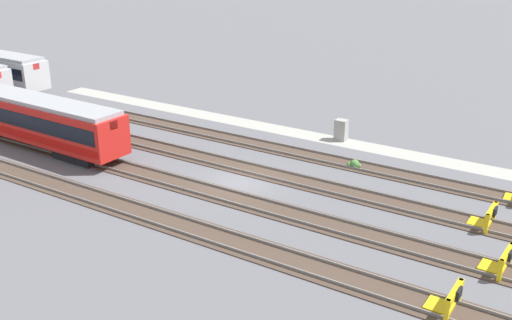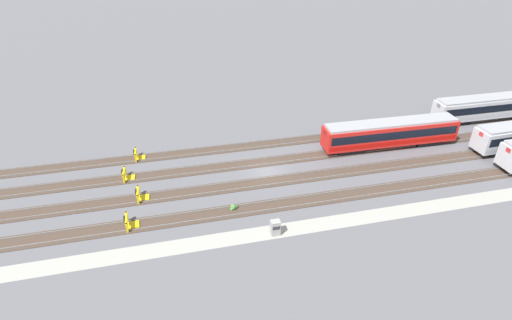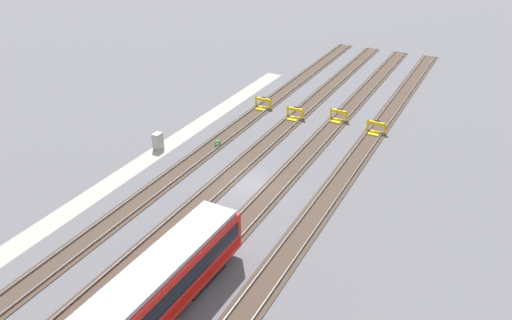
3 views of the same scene
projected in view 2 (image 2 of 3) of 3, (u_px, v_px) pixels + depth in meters
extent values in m
plane|color=#5B5B60|center=(266.00, 172.00, 47.67)|extent=(400.00, 400.00, 0.00)
cube|color=#9E9E93|center=(293.00, 229.00, 38.87)|extent=(54.00, 2.00, 0.01)
cube|color=#47382D|center=(282.00, 204.00, 42.16)|extent=(90.00, 2.23, 0.06)
cube|color=slate|center=(280.00, 199.00, 42.70)|extent=(90.00, 0.07, 0.15)
cube|color=slate|center=(284.00, 208.00, 41.51)|extent=(90.00, 0.07, 0.15)
cube|color=#47382D|center=(271.00, 181.00, 45.82)|extent=(90.00, 2.24, 0.06)
cube|color=slate|center=(269.00, 177.00, 46.36)|extent=(90.00, 0.07, 0.15)
cube|color=slate|center=(273.00, 184.00, 45.17)|extent=(90.00, 0.07, 0.15)
cube|color=#47382D|center=(262.00, 162.00, 49.48)|extent=(90.00, 2.24, 0.06)
cube|color=slate|center=(260.00, 159.00, 50.03)|extent=(90.00, 0.07, 0.15)
cube|color=slate|center=(263.00, 164.00, 48.83)|extent=(90.00, 0.07, 0.15)
cube|color=#47382D|center=(254.00, 145.00, 53.15)|extent=(90.00, 2.23, 0.06)
cube|color=slate|center=(253.00, 142.00, 53.69)|extent=(90.00, 0.07, 0.15)
cube|color=slate|center=(255.00, 147.00, 52.49)|extent=(90.00, 0.07, 0.15)
cube|color=red|center=(481.00, 134.00, 49.39)|extent=(0.10, 0.70, 0.56)
cube|color=black|center=(497.00, 150.00, 51.50)|extent=(3.65, 2.32, 0.70)
cube|color=red|center=(390.00, 133.00, 51.82)|extent=(18.06, 3.18, 2.70)
cube|color=black|center=(391.00, 131.00, 51.66)|extent=(17.34, 3.20, 1.08)
cube|color=#B70F0A|center=(389.00, 138.00, 52.21)|extent=(17.70, 3.20, 0.54)
cube|color=#999BA0|center=(392.00, 123.00, 51.05)|extent=(17.51, 2.89, 0.30)
cube|color=red|center=(453.00, 120.00, 52.90)|extent=(0.09, 0.70, 0.56)
cube|color=red|center=(326.00, 133.00, 49.72)|extent=(0.09, 0.70, 0.56)
cube|color=black|center=(426.00, 140.00, 53.69)|extent=(3.65, 2.32, 0.70)
cube|color=black|center=(348.00, 149.00, 51.71)|extent=(3.65, 2.32, 0.70)
cube|color=silver|center=(491.00, 107.00, 59.12)|extent=(18.02, 2.91, 2.70)
cube|color=black|center=(492.00, 105.00, 58.96)|extent=(17.30, 2.94, 1.08)
cube|color=#B2B5BA|center=(489.00, 111.00, 59.51)|extent=(17.66, 2.94, 0.54)
cube|color=#999BA0|center=(494.00, 97.00, 58.35)|extent=(17.47, 2.62, 0.30)
cube|color=red|center=(439.00, 106.00, 56.90)|extent=(0.08, 0.70, 0.56)
cube|color=black|center=(455.00, 121.00, 58.94)|extent=(3.61, 2.26, 0.70)
cube|color=red|center=(509.00, 150.00, 45.93)|extent=(0.09, 0.70, 0.56)
cube|color=gold|center=(127.00, 217.00, 39.55)|extent=(0.19, 0.19, 1.15)
cube|color=gold|center=(127.00, 228.00, 38.07)|extent=(0.19, 0.19, 1.15)
cube|color=gold|center=(126.00, 219.00, 38.59)|extent=(0.33, 2.01, 0.30)
cube|color=gold|center=(134.00, 225.00, 39.19)|extent=(1.15, 1.13, 0.18)
cube|color=black|center=(124.00, 219.00, 38.55)|extent=(0.15, 0.60, 0.44)
cube|color=gold|center=(138.00, 190.00, 43.42)|extent=(0.18, 0.18, 1.15)
cube|color=gold|center=(138.00, 200.00, 41.92)|extent=(0.18, 0.18, 1.15)
cube|color=gold|center=(138.00, 192.00, 42.45)|extent=(0.26, 2.00, 0.30)
cube|color=gold|center=(144.00, 198.00, 43.02)|extent=(1.11, 1.09, 0.18)
cube|color=black|center=(136.00, 192.00, 42.41)|extent=(0.13, 0.60, 0.44)
cube|color=gold|center=(125.00, 171.00, 46.77)|extent=(0.19, 0.19, 1.15)
cube|color=gold|center=(124.00, 179.00, 45.26)|extent=(0.19, 0.19, 1.15)
cube|color=gold|center=(124.00, 172.00, 45.80)|extent=(0.33, 2.01, 0.30)
cube|color=gold|center=(130.00, 178.00, 46.35)|extent=(1.15, 1.13, 0.18)
cube|color=black|center=(122.00, 172.00, 45.77)|extent=(0.15, 0.60, 0.44)
cube|color=gold|center=(136.00, 151.00, 50.66)|extent=(0.18, 0.18, 1.15)
cube|color=gold|center=(136.00, 159.00, 49.15)|extent=(0.18, 0.18, 1.15)
cube|color=gold|center=(135.00, 152.00, 49.69)|extent=(0.27, 2.00, 0.30)
cube|color=gold|center=(141.00, 158.00, 50.26)|extent=(1.12, 1.10, 0.18)
cube|color=black|center=(134.00, 152.00, 49.65)|extent=(0.13, 0.60, 0.44)
cube|color=#9E9E99|center=(275.00, 228.00, 37.78)|extent=(0.90, 0.70, 1.60)
cube|color=#333338|center=(276.00, 228.00, 37.36)|extent=(0.70, 0.04, 0.36)
sphere|color=#4C7F3D|center=(233.00, 207.00, 41.35)|extent=(0.64, 0.64, 0.64)
sphere|color=#4C7F3D|center=(236.00, 207.00, 41.56)|extent=(0.44, 0.44, 0.44)
sphere|color=#4C7F3D|center=(232.00, 209.00, 41.23)|extent=(0.36, 0.36, 0.36)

